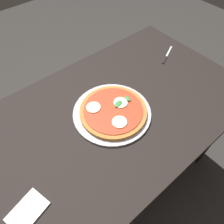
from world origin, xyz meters
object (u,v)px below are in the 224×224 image
(napkin, at_px, (28,211))
(knife, at_px, (166,57))
(pizza, at_px, (113,111))
(dining_table, at_px, (102,130))
(serving_tray, at_px, (112,113))

(napkin, relative_size, knife, 0.76)
(pizza, height_order, napkin, pizza)
(dining_table, height_order, napkin, napkin)
(napkin, xyz_separation_m, knife, (1.01, 0.26, -0.00))
(pizza, relative_size, knife, 1.80)
(napkin, bearing_deg, pizza, 15.25)
(pizza, distance_m, knife, 0.52)
(dining_table, height_order, serving_tray, serving_tray)
(pizza, relative_size, napkin, 2.37)
(dining_table, relative_size, serving_tray, 4.12)
(dining_table, xyz_separation_m, pizza, (0.05, -0.02, 0.13))
(pizza, bearing_deg, serving_tray, 104.34)
(serving_tray, xyz_separation_m, pizza, (0.00, -0.01, 0.02))
(napkin, bearing_deg, knife, 14.37)
(dining_table, distance_m, napkin, 0.48)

